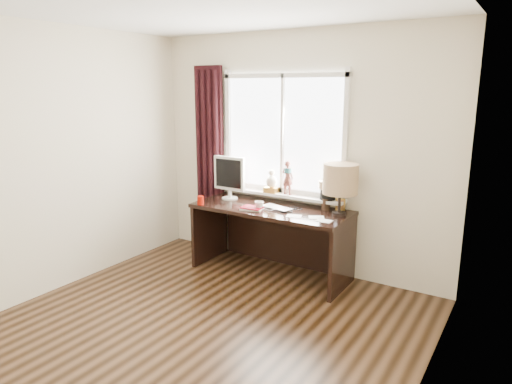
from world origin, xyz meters
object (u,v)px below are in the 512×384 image
Objects in this scene: mug at (259,205)px; monitor at (229,175)px; table_lamp at (340,180)px; red_cup at (201,200)px; desk at (275,227)px; laptop at (277,208)px.

monitor is at bearing 156.67° from mug.
red_cup is at bearing -164.06° from table_lamp.
table_lamp reaches higher than desk.
red_cup is (-0.81, -0.27, 0.03)m from laptop.
monitor is at bearing 72.67° from red_cup.
monitor reaches higher than laptop.
laptop is 0.20× the size of desk.
desk is at bearing 29.02° from red_cup.
table_lamp reaches higher than laptop.
table_lamp is (0.73, 0.01, 0.61)m from desk.
monitor is at bearing -175.42° from laptop.
table_lamp reaches higher than mug.
red_cup is 0.46m from monitor.
laptop is 0.70× the size of monitor.
laptop is 0.66× the size of table_lamp.
red_cup is at bearing -150.98° from desk.
monitor reaches higher than desk.
laptop is 3.62× the size of red_cup.
red_cup is 0.06× the size of desk.
desk is 3.47× the size of monitor.
red_cup is 0.19× the size of monitor.
laptop is at bearing 18.46° from red_cup.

